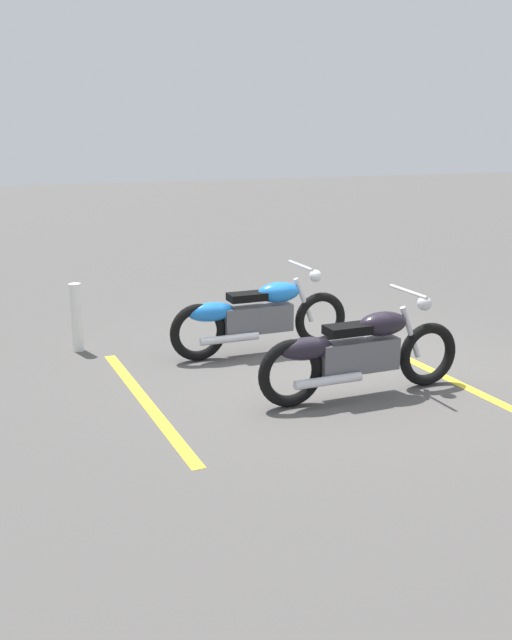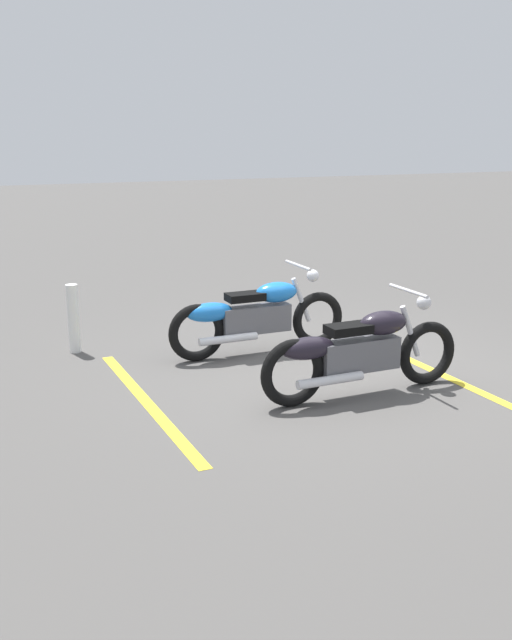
% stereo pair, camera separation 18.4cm
% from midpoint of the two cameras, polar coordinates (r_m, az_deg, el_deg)
% --- Properties ---
extents(ground_plane, '(60.00, 60.00, 0.00)m').
position_cam_midpoint_polar(ground_plane, '(8.19, 7.12, -3.75)').
color(ground_plane, '#514F4C').
extents(motorcycle_bright_foreground, '(2.23, 0.62, 1.04)m').
position_cam_midpoint_polar(motorcycle_bright_foreground, '(8.52, 0.69, 0.34)').
color(motorcycle_bright_foreground, black).
rests_on(motorcycle_bright_foreground, ground).
extents(motorcycle_dark_foreground, '(2.23, 0.62, 1.04)m').
position_cam_midpoint_polar(motorcycle_dark_foreground, '(7.22, 8.69, -2.48)').
color(motorcycle_dark_foreground, black).
rests_on(motorcycle_dark_foreground, ground).
extents(bollard_post, '(0.14, 0.14, 0.82)m').
position_cam_midpoint_polar(bollard_post, '(8.88, -13.31, 0.19)').
color(bollard_post, white).
rests_on(bollard_post, ground).
extents(parking_stripe_near, '(0.21, 3.20, 0.01)m').
position_cam_midpoint_polar(parking_stripe_near, '(8.44, 13.42, -3.47)').
color(parking_stripe_near, yellow).
rests_on(parking_stripe_near, ground).
extents(parking_stripe_mid, '(0.21, 3.20, 0.01)m').
position_cam_midpoint_polar(parking_stripe_mid, '(7.22, -7.93, -6.33)').
color(parking_stripe_mid, yellow).
rests_on(parking_stripe_mid, ground).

